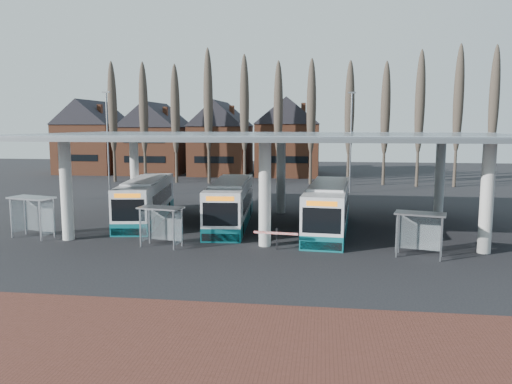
# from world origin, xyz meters

# --- Properties ---
(ground) EXTENTS (140.00, 140.00, 0.00)m
(ground) POSITION_xyz_m (0.00, 0.00, 0.00)
(ground) COLOR black
(ground) RESTS_ON ground
(brick_strip) EXTENTS (70.00, 10.00, 0.03)m
(brick_strip) POSITION_xyz_m (0.00, -12.00, 0.01)
(brick_strip) COLOR #552B22
(brick_strip) RESTS_ON ground
(station_canopy) EXTENTS (32.00, 16.00, 6.34)m
(station_canopy) POSITION_xyz_m (0.00, 8.00, 5.68)
(station_canopy) COLOR #B8B8B4
(station_canopy) RESTS_ON ground
(poplar_row) EXTENTS (45.10, 1.10, 14.50)m
(poplar_row) POSITION_xyz_m (0.00, 33.00, 8.78)
(poplar_row) COLOR #473D33
(poplar_row) RESTS_ON ground
(townhouse_row) EXTENTS (36.80, 10.30, 12.25)m
(townhouse_row) POSITION_xyz_m (-15.75, 44.00, 5.94)
(townhouse_row) COLOR brown
(townhouse_row) RESTS_ON ground
(lamp_post_a) EXTENTS (0.80, 0.16, 10.17)m
(lamp_post_a) POSITION_xyz_m (-18.00, 22.00, 5.34)
(lamp_post_a) COLOR slate
(lamp_post_a) RESTS_ON ground
(lamp_post_b) EXTENTS (0.80, 0.16, 10.17)m
(lamp_post_b) POSITION_xyz_m (6.00, 26.00, 5.34)
(lamp_post_b) COLOR slate
(lamp_post_b) RESTS_ON ground
(bus_0) EXTENTS (3.92, 11.17, 3.04)m
(bus_0) POSITION_xyz_m (-9.45, 9.08, 1.43)
(bus_0) COLOR white
(bus_0) RESTS_ON ground
(bus_1) EXTENTS (3.23, 11.30, 3.10)m
(bus_1) POSITION_xyz_m (-3.09, 8.41, 1.46)
(bus_1) COLOR white
(bus_1) RESTS_ON ground
(bus_2) EXTENTS (3.24, 11.44, 3.14)m
(bus_2) POSITION_xyz_m (3.64, 7.20, 1.48)
(bus_2) COLOR white
(bus_2) RESTS_ON ground
(shelter_0) EXTENTS (2.99, 2.01, 2.53)m
(shelter_0) POSITION_xyz_m (-14.38, 2.83, 1.84)
(shelter_0) COLOR gray
(shelter_0) RESTS_ON ground
(shelter_1) EXTENTS (2.67, 1.71, 2.30)m
(shelter_1) POSITION_xyz_m (-5.81, 1.63, 1.67)
(shelter_1) COLOR gray
(shelter_1) RESTS_ON ground
(shelter_2) EXTENTS (2.78, 1.88, 2.36)m
(shelter_2) POSITION_xyz_m (8.35, 1.25, 1.72)
(shelter_2) COLOR gray
(shelter_2) RESTS_ON ground
(barrier) EXTENTS (2.46, 0.79, 1.23)m
(barrier) POSITION_xyz_m (0.76, 1.27, 0.95)
(barrier) COLOR black
(barrier) RESTS_ON ground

